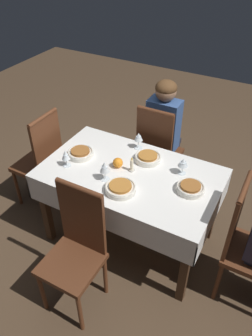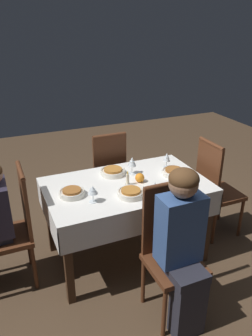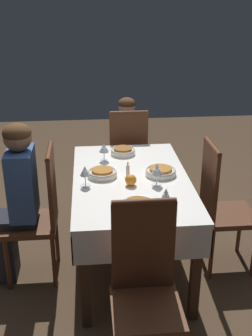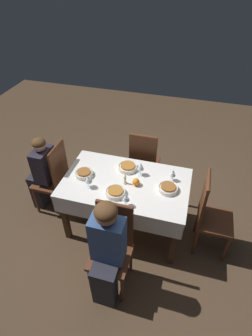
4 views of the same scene
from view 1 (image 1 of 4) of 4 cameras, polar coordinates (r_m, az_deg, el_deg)
ground_plane at (r=3.08m, az=0.64°, el=-11.80°), size 8.00×8.00×0.00m
dining_table at (r=2.61m, az=0.74°, el=-2.42°), size 1.39×0.84×0.76m
chair_north at (r=3.18m, az=5.48°, el=3.24°), size 0.38×0.38×1.02m
chair_east at (r=2.47m, az=20.02°, el=-11.86°), size 0.38×0.38×1.02m
chair_south at (r=2.33m, az=-8.67°, el=-13.40°), size 0.38×0.38×1.02m
chair_west at (r=3.14m, az=-14.45°, el=1.62°), size 0.38×0.38×1.02m
person_adult_denim at (r=3.22m, az=6.75°, el=6.61°), size 0.30×0.34×1.21m
bowl_north at (r=2.66m, az=3.81°, el=1.84°), size 0.22×0.22×0.06m
wine_glass_north at (r=2.76m, az=2.21°, el=5.37°), size 0.07×0.07×0.15m
bowl_east at (r=2.41m, az=11.14°, el=-3.40°), size 0.21×0.21×0.06m
wine_glass_east at (r=2.51m, az=9.93°, el=0.89°), size 0.08×0.08×0.14m
bowl_south at (r=2.37m, az=-0.99°, el=-3.47°), size 0.23×0.23×0.06m
wine_glass_south at (r=2.42m, az=-3.74°, el=0.11°), size 0.08×0.08×0.16m
bowl_west at (r=2.74m, az=-7.88°, el=2.68°), size 0.21×0.21×0.06m
wine_glass_west at (r=2.60m, az=-10.47°, el=2.18°), size 0.07×0.07×0.15m
candle_centerpiece at (r=2.53m, az=1.10°, el=0.33°), size 0.05×0.05×0.13m
orange_fruit at (r=2.58m, az=-1.44°, el=0.92°), size 0.08×0.08×0.08m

